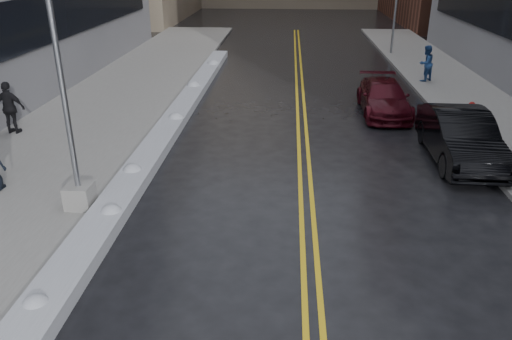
% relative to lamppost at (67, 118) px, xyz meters
% --- Properties ---
extents(ground, '(160.00, 160.00, 0.00)m').
position_rel_lamppost_xyz_m(ground, '(3.30, -2.00, -2.53)').
color(ground, black).
rests_on(ground, ground).
extents(sidewalk_west, '(5.50, 50.00, 0.15)m').
position_rel_lamppost_xyz_m(sidewalk_west, '(-2.45, 8.00, -2.46)').
color(sidewalk_west, gray).
rests_on(sidewalk_west, ground).
extents(sidewalk_east, '(4.00, 50.00, 0.15)m').
position_rel_lamppost_xyz_m(sidewalk_east, '(13.30, 8.00, -2.46)').
color(sidewalk_east, gray).
rests_on(sidewalk_east, ground).
extents(lane_line_left, '(0.12, 50.00, 0.01)m').
position_rel_lamppost_xyz_m(lane_line_left, '(5.65, 8.00, -2.53)').
color(lane_line_left, gold).
rests_on(lane_line_left, ground).
extents(lane_line_right, '(0.12, 50.00, 0.01)m').
position_rel_lamppost_xyz_m(lane_line_right, '(5.95, 8.00, -2.53)').
color(lane_line_right, gold).
rests_on(lane_line_right, ground).
extents(snow_ridge, '(0.90, 30.00, 0.34)m').
position_rel_lamppost_xyz_m(snow_ridge, '(0.85, 6.00, -2.36)').
color(snow_ridge, '#B8B9C1').
rests_on(snow_ridge, ground).
extents(lamppost, '(0.65, 0.65, 7.62)m').
position_rel_lamppost_xyz_m(lamppost, '(0.00, 0.00, 0.00)').
color(lamppost, gray).
rests_on(lamppost, sidewalk_west).
extents(fire_hydrant, '(0.26, 0.26, 0.73)m').
position_rel_lamppost_xyz_m(fire_hydrant, '(12.30, 8.00, -1.98)').
color(fire_hydrant, maroon).
rests_on(fire_hydrant, sidewalk_east).
extents(traffic_signal, '(0.16, 0.20, 6.00)m').
position_rel_lamppost_xyz_m(traffic_signal, '(11.80, 22.00, 0.87)').
color(traffic_signal, gray).
rests_on(traffic_signal, sidewalk_east).
extents(pedestrian_d, '(1.12, 0.53, 1.87)m').
position_rel_lamppost_xyz_m(pedestrian_d, '(-4.59, 5.40, -1.45)').
color(pedestrian_d, black).
rests_on(pedestrian_d, sidewalk_west).
extents(pedestrian_east, '(1.09, 1.06, 1.77)m').
position_rel_lamppost_xyz_m(pedestrian_east, '(12.07, 14.42, -1.50)').
color(pedestrian_east, navy).
rests_on(pedestrian_east, sidewalk_east).
extents(car_black, '(1.77, 4.93, 1.62)m').
position_rel_lamppost_xyz_m(car_black, '(10.67, 4.13, -1.72)').
color(car_black, black).
rests_on(car_black, ground).
extents(car_maroon, '(1.89, 4.57, 1.32)m').
position_rel_lamppost_xyz_m(car_maroon, '(9.16, 9.17, -1.87)').
color(car_maroon, '#3D0912').
rests_on(car_maroon, ground).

